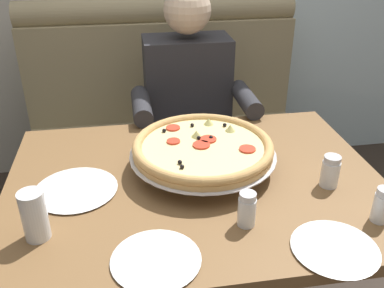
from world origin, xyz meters
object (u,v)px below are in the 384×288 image
at_px(plate_near_left, 76,188).
at_px(patio_chair, 298,54).
at_px(plate_far_side, 335,246).
at_px(pizza, 203,148).
at_px(booth_bench, 167,143).
at_px(dining_table, 196,203).
at_px(shaker_pepper_flakes, 330,173).
at_px(diner_main, 191,110).
at_px(shaker_oregano, 247,211).
at_px(plate_near_right, 156,258).
at_px(shaker_parmesan, 381,207).
at_px(drinking_glass, 35,218).

bearing_deg(plate_near_left, patio_chair, 52.46).
bearing_deg(plate_far_side, pizza, 119.94).
bearing_deg(booth_bench, plate_near_left, -112.23).
height_order(dining_table, patio_chair, patio_chair).
height_order(booth_bench, shaker_pepper_flakes, booth_bench).
height_order(diner_main, shaker_oregano, diner_main).
relative_size(shaker_pepper_flakes, patio_chair, 0.12).
bearing_deg(shaker_pepper_flakes, plate_near_left, 173.12).
xyz_separation_m(shaker_oregano, plate_near_left, (-0.48, 0.24, -0.03)).
bearing_deg(pizza, booth_bench, 92.42).
height_order(plate_near_left, plate_near_right, same).
height_order(shaker_oregano, plate_near_left, shaker_oregano).
bearing_deg(shaker_parmesan, patio_chair, 72.90).
relative_size(shaker_parmesan, drinking_glass, 0.74).
relative_size(diner_main, drinking_glass, 9.01).
xyz_separation_m(plate_near_right, drinking_glass, (-0.30, 0.14, 0.05)).
bearing_deg(drinking_glass, shaker_parmesan, -5.00).
distance_m(booth_bench, dining_table, 0.96).
bearing_deg(plate_near_left, shaker_pepper_flakes, -6.88).
xyz_separation_m(dining_table, patio_chair, (1.18, 2.03, -0.14)).
bearing_deg(diner_main, plate_far_side, -78.70).
xyz_separation_m(dining_table, shaker_oregano, (0.10, -0.24, 0.13)).
bearing_deg(patio_chair, plate_near_right, -119.49).
bearing_deg(plate_near_right, dining_table, 65.25).
xyz_separation_m(dining_table, shaker_pepper_flakes, (0.41, -0.10, 0.14)).
distance_m(dining_table, plate_far_side, 0.49).
height_order(plate_near_left, drinking_glass, drinking_glass).
xyz_separation_m(shaker_pepper_flakes, plate_near_left, (-0.79, 0.10, -0.03)).
distance_m(diner_main, pizza, 0.60).
height_order(shaker_pepper_flakes, plate_near_right, shaker_pepper_flakes).
xyz_separation_m(booth_bench, drinking_glass, (-0.46, -1.13, 0.42)).
bearing_deg(diner_main, dining_table, -97.72).
bearing_deg(plate_near_right, shaker_parmesan, 5.37).
distance_m(booth_bench, shaker_oregano, 1.24).
distance_m(plate_near_left, patio_chair, 2.58).
bearing_deg(drinking_glass, plate_far_side, -12.97).
height_order(plate_far_side, drinking_glass, drinking_glass).
xyz_separation_m(shaker_oregano, shaker_pepper_flakes, (0.31, 0.15, 0.00)).
relative_size(diner_main, pizza, 2.61).
bearing_deg(patio_chair, plate_near_left, -127.54).
xyz_separation_m(booth_bench, plate_near_left, (-0.38, -0.93, 0.36)).
xyz_separation_m(pizza, plate_near_left, (-0.41, -0.07, -0.07)).
height_order(shaker_pepper_flakes, plate_far_side, shaker_pepper_flakes).
distance_m(pizza, drinking_glass, 0.57).
distance_m(diner_main, shaker_pepper_flakes, 0.82).
distance_m(dining_table, plate_near_right, 0.40).
xyz_separation_m(shaker_parmesan, plate_far_side, (-0.18, -0.09, -0.03)).
bearing_deg(patio_chair, shaker_oregano, -115.52).
bearing_deg(booth_bench, shaker_oregano, -85.15).
bearing_deg(booth_bench, pizza, -87.58).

